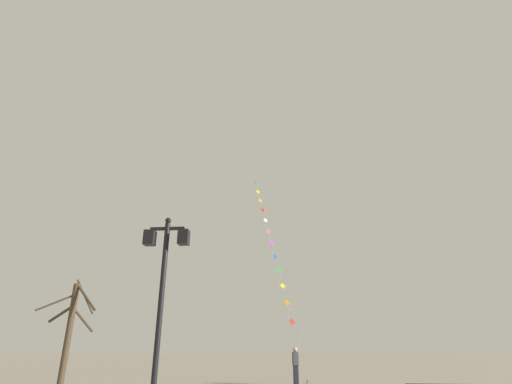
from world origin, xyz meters
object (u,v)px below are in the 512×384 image
object	(u,v)px
kite_train	(273,247)
bare_tree	(69,333)
twin_lantern_lamp_post	(163,275)
kite_flyer	(296,365)

from	to	relation	value
kite_train	bare_tree	bearing A→B (deg)	-117.40
twin_lantern_lamp_post	kite_train	world-z (taller)	kite_train
bare_tree	twin_lantern_lamp_post	bearing A→B (deg)	-42.60
twin_lantern_lamp_post	kite_flyer	distance (m)	11.71
twin_lantern_lamp_post	bare_tree	size ratio (longest dim) A/B	1.23
twin_lantern_lamp_post	kite_flyer	bearing A→B (deg)	71.75
kite_train	bare_tree	xyz separation A→B (m)	(-6.93, -13.37, -6.24)
twin_lantern_lamp_post	bare_tree	xyz separation A→B (m)	(-4.57, 4.21, -1.29)
kite_train	kite_flyer	size ratio (longest dim) A/B	9.24
twin_lantern_lamp_post	kite_flyer	size ratio (longest dim) A/B	2.95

